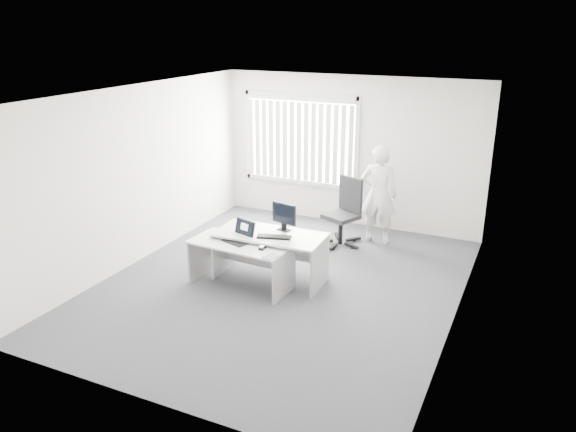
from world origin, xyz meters
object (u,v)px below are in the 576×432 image
at_px(laptop, 237,232).
at_px(monitor, 284,217).
at_px(desk_near, 241,255).
at_px(person, 379,195).
at_px(office_chair, 343,224).
at_px(desk_far, 270,247).

distance_m(laptop, monitor, 0.76).
xyz_separation_m(desk_near, person, (1.32, 2.52, 0.39)).
xyz_separation_m(office_chair, person, (0.52, 0.33, 0.51)).
bearing_deg(monitor, desk_near, -114.27).
height_order(desk_near, desk_far, desk_far).
xyz_separation_m(desk_near, monitor, (0.43, 0.57, 0.47)).
xyz_separation_m(desk_far, office_chair, (0.50, 1.85, -0.17)).
bearing_deg(desk_far, person, 63.25).
bearing_deg(person, laptop, 55.03).
relative_size(desk_far, monitor, 3.91).
distance_m(office_chair, person, 0.80).
distance_m(person, laptop, 2.87).
distance_m(desk_near, monitor, 0.85).
height_order(person, laptop, person).
height_order(office_chair, person, person).
distance_m(desk_near, laptop, 0.34).
bearing_deg(person, desk_near, 56.26).
relative_size(desk_near, monitor, 3.60).
xyz_separation_m(desk_far, person, (1.02, 2.17, 0.34)).
relative_size(desk_near, desk_far, 0.92).
relative_size(desk_far, office_chair, 1.41).
relative_size(laptop, monitor, 0.89).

